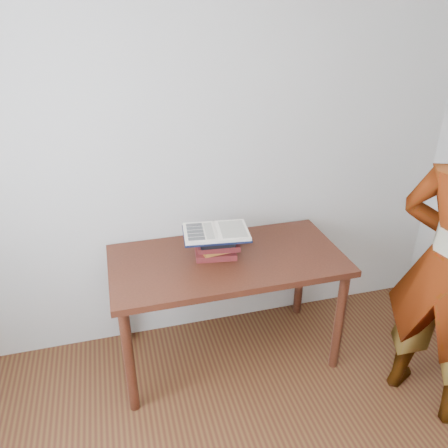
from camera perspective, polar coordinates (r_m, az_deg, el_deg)
name	(u,v)px	position (r m, az deg, el deg)	size (l,w,h in m)	color
room_shell	(323,238)	(1.05, 12.80, -1.79)	(3.54, 3.54, 2.62)	#BAB9B0
desk	(227,271)	(2.69, 0.42, -6.18)	(1.41, 0.70, 0.75)	#481F12
book_stack	(217,245)	(2.61, -0.93, -2.75)	(0.28, 0.21, 0.16)	maroon
open_book	(216,232)	(2.55, -1.04, -1.10)	(0.41, 0.31, 0.03)	black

